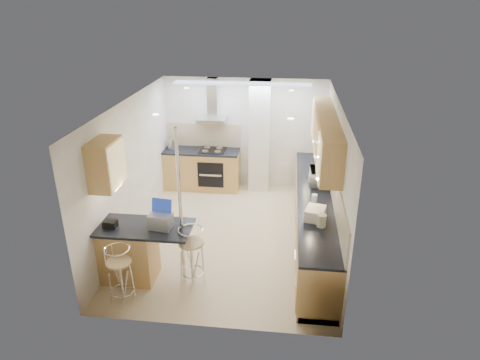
# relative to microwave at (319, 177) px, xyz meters

# --- Properties ---
(ground) EXTENTS (4.80, 4.80, 0.00)m
(ground) POSITION_rel_microwave_xyz_m (-1.58, -0.51, -1.06)
(ground) COLOR #CEB589
(ground) RESTS_ON ground
(room_shell) EXTENTS (3.64, 4.84, 2.51)m
(room_shell) POSITION_rel_microwave_xyz_m (-1.26, -0.14, 0.48)
(room_shell) COLOR silver
(room_shell) RESTS_ON ground
(right_counter) EXTENTS (0.63, 4.40, 0.92)m
(right_counter) POSITION_rel_microwave_xyz_m (-0.08, -0.51, -0.60)
(right_counter) COLOR #B28C47
(right_counter) RESTS_ON ground
(back_counter) EXTENTS (1.70, 0.63, 0.92)m
(back_counter) POSITION_rel_microwave_xyz_m (-2.53, 1.59, -0.60)
(back_counter) COLOR #B28C47
(back_counter) RESTS_ON ground
(peninsula) EXTENTS (1.47, 0.72, 0.94)m
(peninsula) POSITION_rel_microwave_xyz_m (-2.71, -1.96, -0.59)
(peninsula) COLOR #B28C47
(peninsula) RESTS_ON ground
(microwave) EXTENTS (0.36, 0.52, 0.28)m
(microwave) POSITION_rel_microwave_xyz_m (0.00, 0.00, 0.00)
(microwave) COLOR silver
(microwave) RESTS_ON right_counter
(laptop) EXTENTS (0.35, 0.28, 0.22)m
(laptop) POSITION_rel_microwave_xyz_m (-2.42, -1.97, -0.01)
(laptop) COLOR #94969B
(laptop) RESTS_ON peninsula
(bag) EXTENTS (0.20, 0.15, 0.11)m
(bag) POSITION_rel_microwave_xyz_m (-3.18, -2.04, -0.07)
(bag) COLOR black
(bag) RESTS_ON peninsula
(bar_stool_near) EXTENTS (0.43, 0.43, 0.93)m
(bar_stool_near) POSITION_rel_microwave_xyz_m (-2.88, -2.56, -0.60)
(bar_stool_near) COLOR tan
(bar_stool_near) RESTS_ON ground
(bar_stool_end) EXTENTS (0.51, 0.51, 0.98)m
(bar_stool_end) POSITION_rel_microwave_xyz_m (-1.97, -2.01, -0.57)
(bar_stool_end) COLOR tan
(bar_stool_end) RESTS_ON ground
(jar_a) EXTENTS (0.13, 0.13, 0.19)m
(jar_a) POSITION_rel_microwave_xyz_m (0.02, 0.19, -0.05)
(jar_a) COLOR white
(jar_a) RESTS_ON right_counter
(jar_b) EXTENTS (0.14, 0.14, 0.15)m
(jar_b) POSITION_rel_microwave_xyz_m (-0.14, 0.06, -0.06)
(jar_b) COLOR white
(jar_b) RESTS_ON right_counter
(jar_c) EXTENTS (0.17, 0.17, 0.20)m
(jar_c) POSITION_rel_microwave_xyz_m (-0.05, -1.61, -0.04)
(jar_c) COLOR beige
(jar_c) RESTS_ON right_counter
(jar_d) EXTENTS (0.12, 0.12, 0.12)m
(jar_d) POSITION_rel_microwave_xyz_m (-0.12, -0.76, -0.08)
(jar_d) COLOR silver
(jar_d) RESTS_ON right_counter
(bread_bin) EXTENTS (0.35, 0.41, 0.19)m
(bread_bin) POSITION_rel_microwave_xyz_m (-0.13, -1.38, -0.05)
(bread_bin) COLOR white
(bread_bin) RESTS_ON right_counter
(kettle) EXTENTS (0.16, 0.16, 0.22)m
(kettle) POSITION_rel_microwave_xyz_m (-3.23, 1.63, -0.03)
(kettle) COLOR silver
(kettle) RESTS_ON back_counter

